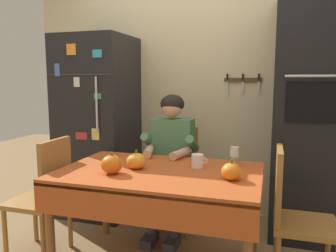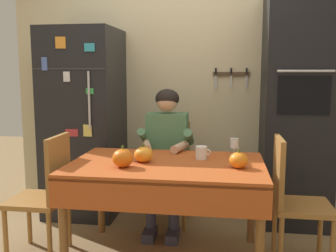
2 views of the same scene
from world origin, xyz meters
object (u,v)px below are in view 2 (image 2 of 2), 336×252
Objects in this scene: wall_oven at (296,110)px; chair_left_side at (47,190)px; dining_table at (166,174)px; wine_glass at (234,144)px; refrigerator at (84,123)px; chair_behind_person at (169,167)px; chair_right_side at (292,195)px; pumpkin_medium at (123,158)px; seated_person at (166,147)px; pumpkin_small at (144,154)px; coffee_mug at (201,153)px; pumpkin_large at (239,160)px.

wall_oven reaches higher than chair_left_side.
wall_oven is 1.50× the size of dining_table.
wall_oven reaches higher than wine_glass.
chair_behind_person is (0.85, -0.09, -0.39)m from refrigerator.
dining_table is 0.92m from chair_right_side.
chair_left_side reaches higher than dining_table.
pumpkin_medium is (0.62, -0.10, 0.29)m from chair_left_side.
seated_person is 8.94× the size of pumpkin_small.
dining_table is at bearing -138.69° from wall_oven.
pumpkin_small is at bearing -175.34° from chair_right_side.
wine_glass is at bearing -21.48° from refrigerator.
pumpkin_medium reaches higher than coffee_mug.
pumpkin_medium is at bearing -148.30° from wine_glass.
chair_behind_person is (-0.10, 0.79, -0.14)m from dining_table.
refrigerator reaches higher than pumpkin_small.
chair_left_side is (-0.81, -0.66, -0.23)m from seated_person.
chair_left_side is (0.05, -0.94, -0.39)m from refrigerator.
wall_oven is 1.73m from pumpkin_medium.
pumpkin_small is at bearing 173.80° from pumpkin_large.
chair_left_side is at bearing -175.08° from chair_right_side.
pumpkin_small is (-1.22, -0.91, -0.25)m from wall_oven.
coffee_mug is 0.83× the size of wine_glass.
pumpkin_medium is at bearing -57.25° from refrigerator.
pumpkin_medium reaches higher than dining_table.
chair_right_side is at bearing 4.92° from chair_left_side.
coffee_mug is at bearing 173.32° from chair_right_side.
chair_left_side is (-0.81, -0.85, 0.00)m from chair_behind_person.
seated_person is (0.85, -0.28, -0.16)m from refrigerator.
wine_glass reaches higher than pumpkin_small.
seated_person reaches higher than dining_table.
chair_right_side is at bearing 12.14° from pumpkin_medium.
refrigerator is 0.91m from seated_person.
refrigerator is at bearing 158.52° from wine_glass.
wine_glass is (1.44, -0.57, -0.06)m from refrigerator.
seated_person reaches higher than wine_glass.
wall_oven is 15.08× the size of pumpkin_small.
seated_person is at bearing 76.28° from pumpkin_medium.
pumpkin_medium is at bearing -123.66° from pumpkin_small.
seated_person reaches higher than chair_behind_person.
dining_table is 0.91m from chair_left_side.
seated_person is at bearing -90.00° from chair_behind_person.
refrigerator reaches higher than wine_glass.
chair_left_side is at bearing -168.50° from coffee_mug.
seated_person is 8.31× the size of pumpkin_medium.
chair_left_side is 0.79m from pumpkin_small.
coffee_mug is 0.84× the size of pumpkin_small.
wine_glass reaches higher than pumpkin_large.
wall_oven reaches higher than refrigerator.
wall_oven is at bearing 79.75° from chair_right_side.
wine_glass reaches higher than dining_table.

